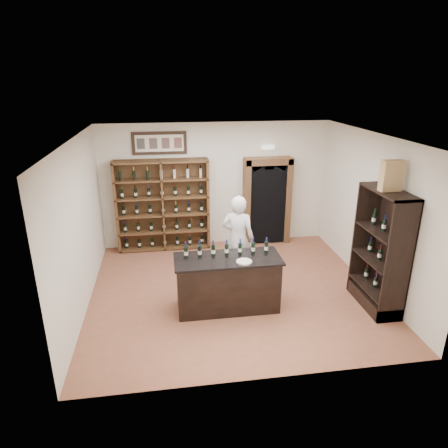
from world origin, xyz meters
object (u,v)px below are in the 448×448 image
(wine_shelf, at_px, (163,205))
(counter_bottle_0, at_px, (186,252))
(shopkeeper, at_px, (238,239))
(wine_crate, at_px, (392,176))
(side_cabinet, at_px, (380,268))
(tasting_counter, at_px, (228,283))

(wine_shelf, height_order, counter_bottle_0, wine_shelf)
(shopkeeper, distance_m, wine_crate, 3.09)
(counter_bottle_0, bearing_deg, side_cabinet, -6.89)
(shopkeeper, relative_size, wine_crate, 3.52)
(tasting_counter, height_order, side_cabinet, side_cabinet)
(side_cabinet, distance_m, shopkeeper, 2.71)
(wine_shelf, xyz_separation_m, tasting_counter, (1.10, -2.93, -0.61))
(tasting_counter, distance_m, counter_bottle_0, 0.95)
(counter_bottle_0, xyz_separation_m, shopkeeper, (1.10, 0.93, -0.20))
(shopkeeper, bearing_deg, wine_crate, 172.56)
(counter_bottle_0, xyz_separation_m, wine_crate, (3.39, -0.45, 1.35))
(counter_bottle_0, height_order, wine_crate, wine_crate)
(tasting_counter, relative_size, shopkeeper, 1.03)
(wine_shelf, xyz_separation_m, counter_bottle_0, (0.38, -2.82, 0.01))
(wine_shelf, bearing_deg, side_cabinet, -40.21)
(counter_bottle_0, height_order, side_cabinet, side_cabinet)
(counter_bottle_0, relative_size, side_cabinet, 0.14)
(wine_shelf, bearing_deg, wine_crate, -40.90)
(wine_shelf, distance_m, shopkeeper, 2.40)
(tasting_counter, xyz_separation_m, side_cabinet, (2.72, -0.30, 0.26))
(wine_shelf, xyz_separation_m, shopkeeper, (1.48, -1.89, -0.19))
(side_cabinet, distance_m, wine_crate, 1.70)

